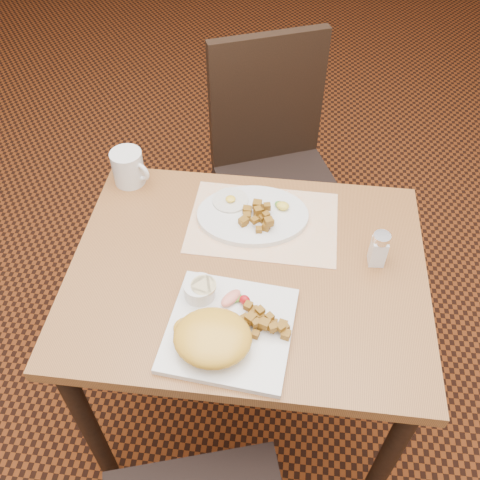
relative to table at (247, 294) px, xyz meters
name	(u,v)px	position (x,y,z in m)	size (l,w,h in m)	color
ground	(245,401)	(0.00, 0.00, -0.64)	(8.00, 8.00, 0.00)	black
table	(247,294)	(0.00, 0.00, 0.00)	(0.90, 0.70, 0.75)	#965D2E
chair_far	(274,160)	(0.03, 0.70, -0.10)	(0.55, 0.56, 0.97)	black
placemat	(263,222)	(0.03, 0.16, 0.11)	(0.40, 0.28, 0.00)	white
plate_square	(230,330)	(-0.02, -0.19, 0.12)	(0.28, 0.28, 0.02)	silver
plate_oval	(253,215)	(-0.01, 0.18, 0.12)	(0.30, 0.23, 0.02)	silver
hollandaise_mound	(212,338)	(-0.05, -0.24, 0.16)	(0.18, 0.16, 0.06)	gold
ramekin	(200,289)	(-0.10, -0.11, 0.15)	(0.08, 0.07, 0.04)	silver
garnish_sq	(235,298)	(-0.02, -0.12, 0.14)	(0.08, 0.07, 0.03)	#387223
fried_egg	(230,200)	(-0.07, 0.22, 0.13)	(0.10, 0.10, 0.02)	white
garnish_ov	(282,206)	(0.07, 0.21, 0.14)	(0.05, 0.05, 0.02)	#387223
salt_shaker	(379,249)	(0.32, 0.06, 0.16)	(0.04, 0.04, 0.10)	white
coffee_mug	(129,168)	(-0.38, 0.29, 0.16)	(0.12, 0.09, 0.10)	silver
home_fries_sq	(263,322)	(0.05, -0.18, 0.14)	(0.12, 0.09, 0.04)	#956318
home_fries_ov	(258,216)	(0.01, 0.16, 0.14)	(0.10, 0.10, 0.04)	#956318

